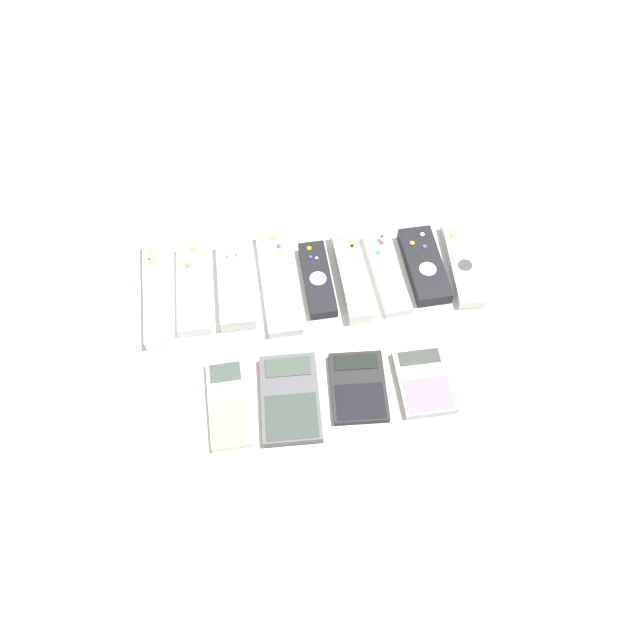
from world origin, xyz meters
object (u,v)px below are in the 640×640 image
(remote_7, at_px, (424,265))
(remote_2, at_px, (236,283))
(remote_4, at_px, (317,279))
(calculator_3, at_px, (424,381))
(remote_0, at_px, (156,291))
(remote_6, at_px, (386,272))
(calculator_0, at_px, (228,403))
(remote_1, at_px, (194,287))
(remote_8, at_px, (463,263))
(calculator_1, at_px, (290,398))
(remote_5, at_px, (352,274))
(calculator_2, at_px, (358,387))
(remote_3, at_px, (278,282))

(remote_7, bearing_deg, remote_2, 177.56)
(remote_4, bearing_deg, calculator_3, -58.60)
(remote_0, relative_size, remote_6, 1.19)
(remote_2, height_order, calculator_0, remote_2)
(remote_4, distance_m, remote_6, 0.12)
(remote_1, height_order, remote_8, same)
(remote_1, relative_size, calculator_1, 1.23)
(remote_0, relative_size, calculator_3, 1.88)
(calculator_1, bearing_deg, calculator_0, 179.30)
(remote_0, relative_size, remote_4, 1.41)
(calculator_0, distance_m, calculator_3, 0.31)
(remote_5, bearing_deg, remote_4, 178.39)
(remote_6, xyz_separation_m, calculator_2, (-0.08, -0.21, -0.00))
(calculator_3, bearing_deg, remote_3, 132.88)
(remote_6, bearing_deg, calculator_2, -115.35)
(remote_6, relative_size, calculator_3, 1.58)
(remote_4, xyz_separation_m, remote_7, (0.19, 0.00, 0.00))
(calculator_0, xyz_separation_m, calculator_1, (0.10, -0.00, 0.00))
(remote_7, bearing_deg, remote_3, 178.19)
(calculator_0, bearing_deg, remote_4, 50.57)
(remote_0, relative_size, remote_3, 1.01)
(remote_1, distance_m, remote_4, 0.21)
(remote_7, height_order, calculator_3, remote_7)
(remote_5, bearing_deg, remote_7, 0.09)
(remote_2, distance_m, calculator_0, 0.22)
(remote_4, xyz_separation_m, remote_6, (0.12, 0.00, -0.00))
(remote_2, height_order, remote_3, remote_2)
(calculator_0, distance_m, calculator_2, 0.20)
(calculator_3, bearing_deg, remote_6, 94.69)
(remote_6, bearing_deg, remote_0, 175.05)
(calculator_0, bearing_deg, remote_8, 25.13)
(remote_2, xyz_separation_m, remote_6, (0.26, -0.01, -0.00))
(remote_4, bearing_deg, remote_6, -1.33)
(remote_1, relative_size, remote_2, 1.03)
(calculator_3, bearing_deg, calculator_0, 179.00)
(remote_4, bearing_deg, remote_0, 176.58)
(calculator_1, relative_size, calculator_2, 1.21)
(remote_8, relative_size, calculator_1, 1.21)
(remote_6, bearing_deg, calculator_3, -88.63)
(remote_3, bearing_deg, remote_6, -2.70)
(remote_1, bearing_deg, remote_2, -2.09)
(calculator_3, bearing_deg, remote_8, 61.07)
(remote_5, bearing_deg, calculator_2, -98.11)
(calculator_0, xyz_separation_m, calculator_2, (0.20, 0.00, -0.00))
(calculator_3, bearing_deg, remote_1, 146.85)
(remote_4, bearing_deg, remote_2, 175.18)
(remote_3, bearing_deg, calculator_1, -92.31)
(calculator_2, bearing_deg, calculator_0, -176.05)
(remote_5, xyz_separation_m, remote_8, (0.20, 0.00, -0.00))
(remote_0, relative_size, remote_8, 1.20)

